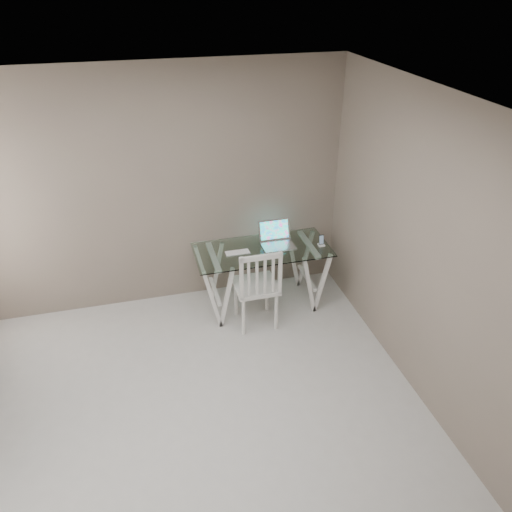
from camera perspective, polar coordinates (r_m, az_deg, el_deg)
The scene contains 7 objects.
room at distance 3.36m, azimuth -8.21°, elevation -1.45°, with size 4.50×4.52×2.71m.
desk at distance 5.71m, azimuth 0.68°, elevation -2.38°, with size 1.50×0.70×0.75m.
chair at distance 5.28m, azimuth 0.19°, elevation -3.33°, with size 0.45×0.45×0.98m.
laptop at distance 5.61m, azimuth 2.36°, elevation 1.94°, with size 0.36×0.33×0.25m.
keyboard at distance 5.45m, azimuth -2.15°, elevation 0.40°, with size 0.28×0.12×0.01m, color silver.
mouse at distance 5.31m, azimuth 0.16°, elevation -0.34°, with size 0.10×0.06×0.03m, color white.
phone_dock at distance 5.63m, azimuth 7.47°, elevation 1.52°, with size 0.07×0.07×0.13m.
Camera 1 is at (-0.33, -2.84, 3.47)m, focal length 35.00 mm.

